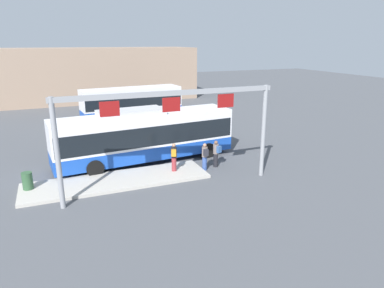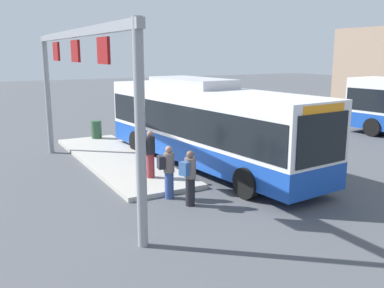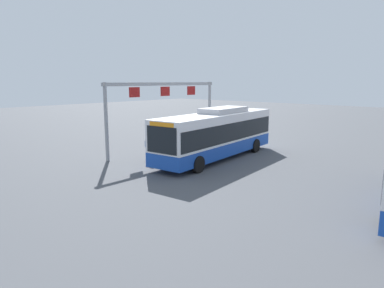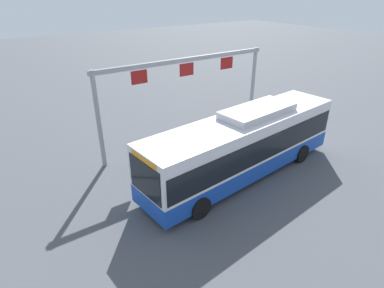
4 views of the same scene
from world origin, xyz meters
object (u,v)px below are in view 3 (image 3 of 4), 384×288
object	(u,v)px
trash_bin	(243,135)
person_boarding	(150,148)
person_waiting_near	(157,146)
person_waiting_mid	(178,141)
bus_main	(217,132)

from	to	relation	value
trash_bin	person_boarding	bearing A→B (deg)	-1.77
person_waiting_near	person_waiting_mid	bearing A→B (deg)	91.84
person_waiting_mid	person_boarding	bearing A→B (deg)	-67.60
person_boarding	trash_bin	xyz separation A→B (m)	(-10.57, 0.33, -0.28)
trash_bin	bus_main	bearing A→B (deg)	18.98
person_waiting_near	bus_main	bearing A→B (deg)	51.40
person_waiting_near	person_waiting_mid	world-z (taller)	person_waiting_mid
bus_main	person_waiting_mid	size ratio (longest dim) A/B	6.97
trash_bin	person_waiting_mid	bearing A→B (deg)	-2.98
person_waiting_mid	trash_bin	size ratio (longest dim) A/B	1.86
person_boarding	trash_bin	distance (m)	10.58
person_waiting_near	trash_bin	distance (m)	9.70
bus_main	person_boarding	size ratio (longest dim) A/B	6.97
person_waiting_mid	trash_bin	world-z (taller)	person_waiting_mid
bus_main	trash_bin	distance (m)	7.34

